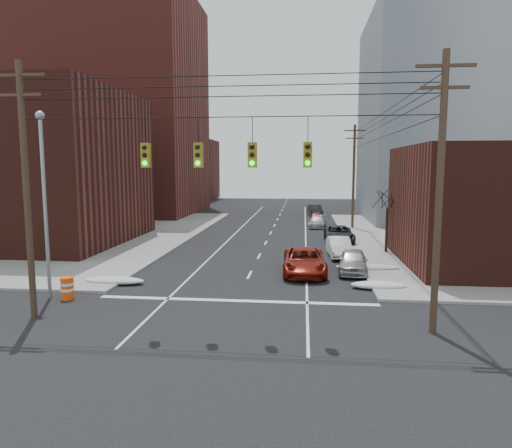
% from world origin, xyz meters
% --- Properties ---
extents(ground, '(160.00, 160.00, 0.00)m').
position_xyz_m(ground, '(0.00, 0.00, 0.00)').
color(ground, black).
rests_on(ground, ground).
extents(sidewalk_nw, '(40.00, 40.00, 0.15)m').
position_xyz_m(sidewalk_nw, '(-27.00, 27.00, 0.07)').
color(sidewalk_nw, gray).
rests_on(sidewalk_nw, ground).
extents(building_brick_tall, '(24.00, 20.00, 30.00)m').
position_xyz_m(building_brick_tall, '(-24.00, 48.00, 15.00)').
color(building_brick_tall, maroon).
rests_on(building_brick_tall, ground).
extents(building_brick_near, '(20.00, 16.00, 13.00)m').
position_xyz_m(building_brick_near, '(-22.00, 22.00, 6.50)').
color(building_brick_near, '#471C15').
rests_on(building_brick_near, ground).
extents(building_brick_far, '(22.00, 18.00, 12.00)m').
position_xyz_m(building_brick_far, '(-26.00, 74.00, 6.00)').
color(building_brick_far, '#471C15').
rests_on(building_brick_far, ground).
extents(building_office, '(22.00, 20.00, 25.00)m').
position_xyz_m(building_office, '(22.00, 44.00, 12.50)').
color(building_office, gray).
rests_on(building_office, ground).
extents(building_glass, '(20.00, 18.00, 22.00)m').
position_xyz_m(building_glass, '(24.00, 70.00, 11.00)').
color(building_glass, gray).
rests_on(building_glass, ground).
extents(utility_pole_left, '(2.20, 0.28, 11.00)m').
position_xyz_m(utility_pole_left, '(-8.50, 3.00, 5.78)').
color(utility_pole_left, '#473323').
rests_on(utility_pole_left, ground).
extents(utility_pole_right, '(2.20, 0.28, 11.00)m').
position_xyz_m(utility_pole_right, '(8.50, 3.00, 5.78)').
color(utility_pole_right, '#473323').
rests_on(utility_pole_right, ground).
extents(utility_pole_far, '(2.20, 0.28, 11.00)m').
position_xyz_m(utility_pole_far, '(8.50, 34.00, 5.78)').
color(utility_pole_far, '#473323').
rests_on(utility_pole_far, ground).
extents(traffic_signals, '(17.00, 0.42, 2.02)m').
position_xyz_m(traffic_signals, '(0.10, 2.97, 7.17)').
color(traffic_signals, black).
rests_on(traffic_signals, ground).
extents(street_light, '(0.44, 0.44, 9.32)m').
position_xyz_m(street_light, '(-9.50, 6.00, 5.54)').
color(street_light, gray).
rests_on(street_light, ground).
extents(bare_tree, '(2.09, 2.20, 4.93)m').
position_xyz_m(bare_tree, '(9.59, 20.00, 2.32)').
color(bare_tree, black).
rests_on(bare_tree, ground).
extents(snow_nw, '(3.50, 1.08, 0.42)m').
position_xyz_m(snow_nw, '(-7.40, 9.00, 0.21)').
color(snow_nw, silver).
rests_on(snow_nw, ground).
extents(snow_ne, '(3.00, 1.08, 0.42)m').
position_xyz_m(snow_ne, '(7.40, 9.50, 0.21)').
color(snow_ne, silver).
rests_on(snow_ne, ground).
extents(snow_east_far, '(4.00, 1.08, 0.42)m').
position_xyz_m(snow_east_far, '(7.40, 14.00, 0.21)').
color(snow_east_far, silver).
rests_on(snow_east_far, ground).
extents(red_pickup, '(2.75, 5.72, 1.57)m').
position_xyz_m(red_pickup, '(3.36, 12.72, 0.79)').
color(red_pickup, maroon).
rests_on(red_pickup, ground).
extents(parked_car_a, '(2.16, 4.50, 1.48)m').
position_xyz_m(parked_car_a, '(6.40, 13.27, 0.74)').
color(parked_car_a, '#AAA9AE').
rests_on(parked_car_a, ground).
extents(parked_car_b, '(1.80, 4.46, 1.44)m').
position_xyz_m(parked_car_b, '(5.92, 18.39, 0.72)').
color(parked_car_b, white).
rests_on(parked_car_b, ground).
extents(parked_car_c, '(2.50, 5.32, 1.47)m').
position_xyz_m(parked_car_c, '(6.40, 24.78, 0.74)').
color(parked_car_c, black).
rests_on(parked_car_c, ground).
extents(parked_car_d, '(2.21, 4.45, 1.24)m').
position_xyz_m(parked_car_d, '(4.80, 34.76, 0.62)').
color(parked_car_d, '#A09FA4').
rests_on(parked_car_d, ground).
extents(parked_car_e, '(1.53, 3.71, 1.26)m').
position_xyz_m(parked_car_e, '(4.80, 38.54, 0.63)').
color(parked_car_e, maroon).
rests_on(parked_car_e, ground).
extents(parked_car_f, '(2.14, 4.76, 1.52)m').
position_xyz_m(parked_car_f, '(4.80, 46.85, 0.76)').
color(parked_car_f, black).
rests_on(parked_car_f, ground).
extents(lot_car_a, '(4.35, 1.65, 1.42)m').
position_xyz_m(lot_car_a, '(-15.65, 25.87, 0.86)').
color(lot_car_a, silver).
rests_on(lot_car_a, sidewalk_nw).
extents(lot_car_b, '(5.16, 3.61, 1.31)m').
position_xyz_m(lot_car_b, '(-14.48, 26.88, 0.80)').
color(lot_car_b, '#9E9EA2').
rests_on(lot_car_b, sidewalk_nw).
extents(lot_car_c, '(5.55, 3.23, 1.51)m').
position_xyz_m(lot_car_c, '(-18.91, 19.55, 0.91)').
color(lot_car_c, black).
rests_on(lot_car_c, sidewalk_nw).
extents(lot_car_d, '(4.92, 2.95, 1.57)m').
position_xyz_m(lot_car_d, '(-16.87, 25.26, 0.93)').
color(lot_car_d, '#A3A4A8').
rests_on(lot_car_d, sidewalk_nw).
extents(construction_barrel, '(0.77, 0.77, 1.13)m').
position_xyz_m(construction_barrel, '(-8.50, 5.89, 0.58)').
color(construction_barrel, '#FF470D').
rests_on(construction_barrel, ground).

